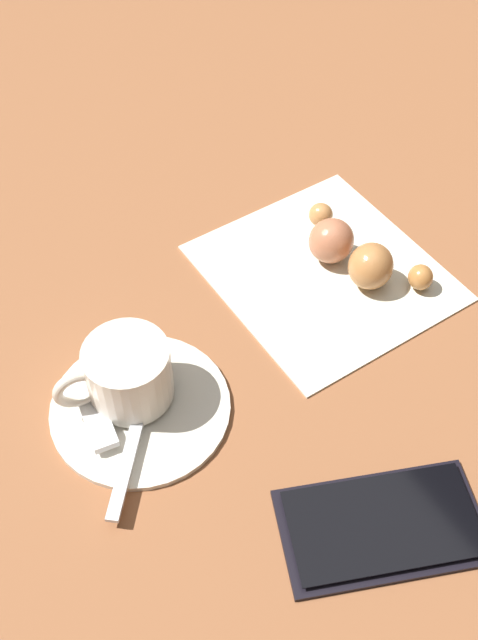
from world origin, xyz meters
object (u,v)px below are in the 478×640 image
object	(u,v)px
teaspoon	(141,407)
sugar_packet	(94,412)
saucer	(140,406)
croissant	(353,252)
espresso_cup	(126,373)
cell_phone	(382,525)
napkin	(324,272)

from	to	relation	value
teaspoon	sugar_packet	xyz separation A→B (m)	(0.03, -0.01, 0.00)
saucer	teaspoon	bearing A→B (deg)	77.08
saucer	croissant	size ratio (longest dim) A/B	1.00
espresso_cup	cell_phone	distance (m)	0.20
saucer	croissant	xyz separation A→B (m)	(-0.22, -0.03, 0.02)
espresso_cup	croissant	xyz separation A→B (m)	(-0.22, -0.02, -0.01)
cell_phone	espresso_cup	bearing A→B (deg)	-62.56
espresso_cup	croissant	bearing A→B (deg)	-175.48
espresso_cup	napkin	distance (m)	0.20
espresso_cup	cell_phone	world-z (taller)	espresso_cup
saucer	sugar_packet	distance (m)	0.03
espresso_cup	croissant	size ratio (longest dim) A/B	0.65
saucer	espresso_cup	world-z (taller)	espresso_cup
sugar_packet	napkin	xyz separation A→B (m)	(-0.23, -0.03, -0.01)
teaspoon	napkin	size ratio (longest dim) A/B	0.58
sugar_packet	napkin	world-z (taller)	sugar_packet
espresso_cup	sugar_packet	size ratio (longest dim) A/B	1.33
espresso_cup	croissant	world-z (taller)	espresso_cup
teaspoon	saucer	bearing A→B (deg)	-102.92
cell_phone	sugar_packet	bearing A→B (deg)	-55.02
sugar_packet	croissant	distance (m)	0.25
sugar_packet	cell_phone	world-z (taller)	sugar_packet
saucer	cell_phone	world-z (taller)	same
espresso_cup	cell_phone	bearing A→B (deg)	117.44
saucer	cell_phone	bearing A→B (deg)	118.60
teaspoon	croissant	size ratio (longest dim) A/B	0.82
teaspoon	napkin	xyz separation A→B (m)	(-0.20, -0.04, -0.01)
sugar_packet	cell_phone	distance (m)	0.22
teaspoon	croissant	xyz separation A→B (m)	(-0.22, -0.04, 0.01)
teaspoon	espresso_cup	bearing A→B (deg)	-88.95
teaspoon	napkin	bearing A→B (deg)	-167.43
teaspoon	cell_phone	xyz separation A→B (m)	(-0.09, 0.16, -0.01)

